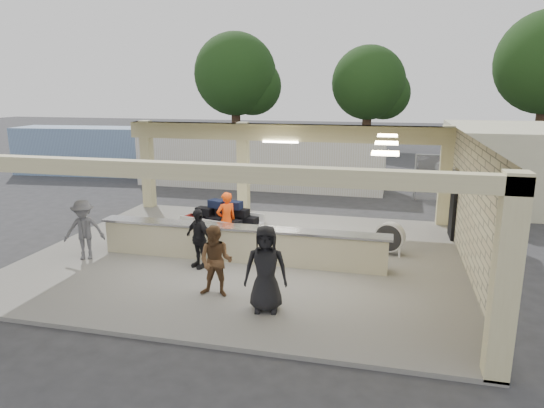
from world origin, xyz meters
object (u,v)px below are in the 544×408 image
(drum_fan, at_px, (390,237))
(car_white_a, at_px, (494,169))
(container_white, at_px, (259,160))
(passenger_c, at_px, (84,230))
(container_blue, at_px, (105,151))
(baggage_handler, at_px, (226,220))
(baggage_counter, at_px, (240,244))
(car_dark, at_px, (459,167))
(passenger_d, at_px, (266,269))
(passenger_a, at_px, (216,261))
(passenger_b, at_px, (199,238))
(luggage_cart, at_px, (222,219))

(drum_fan, bearing_deg, car_white_a, 85.45)
(car_white_a, height_order, container_white, container_white)
(passenger_c, relative_size, car_white_a, 0.31)
(container_white, bearing_deg, container_blue, 172.09)
(baggage_handler, distance_m, container_blue, 15.84)
(baggage_counter, height_order, baggage_handler, baggage_handler)
(baggage_counter, xyz_separation_m, car_dark, (7.50, 14.89, 0.09))
(car_white_a, bearing_deg, passenger_d, 131.70)
(car_white_a, relative_size, container_white, 0.45)
(drum_fan, xyz_separation_m, passenger_d, (-2.55, -4.36, 0.44))
(passenger_d, bearing_deg, car_dark, 60.63)
(baggage_handler, relative_size, car_white_a, 0.32)
(baggage_counter, height_order, passenger_a, passenger_a)
(passenger_a, relative_size, passenger_b, 1.04)
(baggage_handler, xyz_separation_m, car_white_a, (9.85, 13.37, -0.19))
(passenger_c, distance_m, car_dark, 19.69)
(passenger_c, bearing_deg, baggage_counter, -11.94)
(passenger_a, bearing_deg, passenger_d, -20.82)
(baggage_handler, xyz_separation_m, passenger_b, (-0.20, -1.69, -0.05))
(car_dark, bearing_deg, passenger_c, 171.26)
(passenger_b, height_order, car_dark, passenger_b)
(drum_fan, distance_m, passenger_c, 8.63)
(container_white, xyz_separation_m, container_blue, (-9.47, 1.48, 0.00))
(passenger_c, bearing_deg, passenger_a, -42.38)
(drum_fan, height_order, car_dark, car_dark)
(passenger_a, height_order, passenger_c, passenger_c)
(passenger_b, xyz_separation_m, car_white_a, (10.04, 15.06, -0.13))
(car_white_a, bearing_deg, container_white, 83.05)
(passenger_a, xyz_separation_m, container_blue, (-12.02, 14.59, 0.39))
(baggage_handler, relative_size, passenger_c, 1.01)
(passenger_a, height_order, car_dark, passenger_a)
(baggage_handler, bearing_deg, passenger_c, -17.69)
(baggage_counter, xyz_separation_m, passenger_a, (0.17, -2.38, 0.35))
(passenger_a, distance_m, passenger_d, 1.38)
(luggage_cart, distance_m, passenger_c, 4.03)
(drum_fan, bearing_deg, container_white, 141.98)
(car_white_a, relative_size, container_blue, 0.53)
(car_dark, bearing_deg, drum_fan, -166.65)
(passenger_a, bearing_deg, car_white_a, 60.58)
(car_white_a, bearing_deg, baggage_counter, 123.23)
(passenger_c, height_order, car_white_a, passenger_c)
(baggage_counter, xyz_separation_m, car_white_a, (9.13, 14.31, 0.19))
(passenger_b, distance_m, car_white_a, 18.10)
(car_white_a, xyz_separation_m, container_blue, (-20.97, -2.10, 0.55))
(passenger_a, height_order, container_blue, container_blue)
(luggage_cart, distance_m, passenger_a, 4.14)
(passenger_a, bearing_deg, passenger_b, 122.53)
(luggage_cart, height_order, car_dark, luggage_cart)
(baggage_counter, bearing_deg, passenger_a, -85.83)
(passenger_c, height_order, container_white, container_white)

